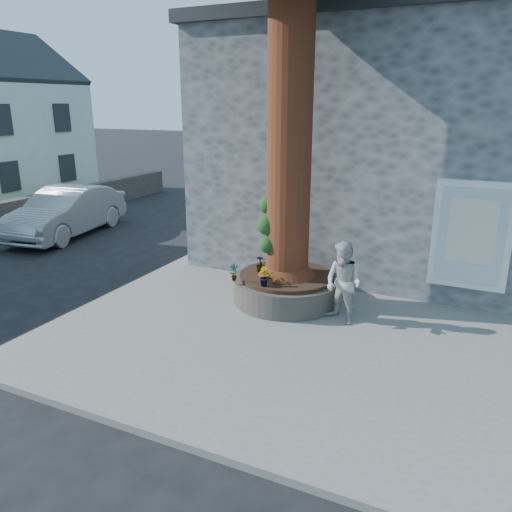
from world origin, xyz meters
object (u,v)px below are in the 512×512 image
at_px(planter, 287,288).
at_px(woman, 343,283).
at_px(car_silver, 66,212).
at_px(man, 328,246).

xyz_separation_m(planter, woman, (1.39, -0.56, 0.51)).
distance_m(planter, woman, 1.58).
bearing_deg(planter, woman, -21.72).
relative_size(woman, car_silver, 0.34).
height_order(planter, man, man).
relative_size(planter, car_silver, 0.48).
bearing_deg(car_silver, planter, -25.28).
xyz_separation_m(planter, man, (0.45, 1.43, 0.63)).
bearing_deg(planter, man, 72.42).
bearing_deg(planter, car_silver, 164.20).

